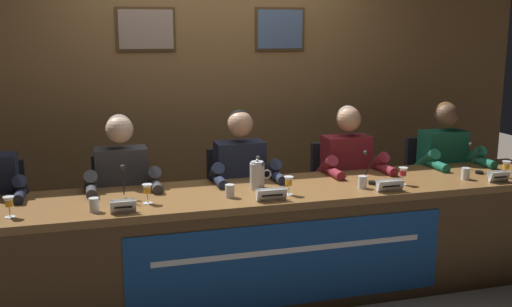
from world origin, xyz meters
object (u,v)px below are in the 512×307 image
at_px(water_cup_center, 230,192).
at_px(panelist_far_right, 448,166).
at_px(chair_left, 123,219).
at_px(nameplate_center, 271,195).
at_px(nameplate_right, 390,186).
at_px(microphone_right, 370,172).
at_px(juice_glass_left, 147,190).
at_px(water_pitcher_central, 257,175).
at_px(chair_center, 236,210).
at_px(juice_glass_right, 403,173).
at_px(water_cup_right, 362,183).
at_px(panelist_left, 123,190).
at_px(panelist_right, 350,173).
at_px(juice_glass_far_left, 9,203).
at_px(microphone_far_right, 476,163).
at_px(water_cup_far_right, 466,174).
at_px(chair_far_right, 432,193).
at_px(chair_right, 339,201).
at_px(conference_table, 261,228).
at_px(juice_glass_far_right, 506,166).
at_px(water_cup_left, 94,206).
at_px(microphone_center, 262,179).
at_px(panelist_center, 243,181).
at_px(nameplate_far_right, 499,177).
at_px(juice_glass_center, 289,182).
at_px(microphone_left, 125,190).

xyz_separation_m(water_cup_center, panelist_far_right, (1.93, 0.49, -0.07)).
distance_m(chair_left, nameplate_center, 1.26).
bearing_deg(nameplate_right, microphone_right, 95.35).
height_order(juice_glass_left, nameplate_right, juice_glass_left).
bearing_deg(water_pitcher_central, nameplate_right, -19.82).
relative_size(chair_center, nameplate_right, 4.98).
distance_m(juice_glass_right, water_pitcher_central, 1.02).
xyz_separation_m(water_cup_right, microphone_right, (0.12, 0.12, 0.04)).
height_order(panelist_left, panelist_right, same).
distance_m(juice_glass_far_left, microphone_far_right, 3.27).
xyz_separation_m(juice_glass_left, water_cup_far_right, (2.26, -0.02, -0.05)).
distance_m(juice_glass_far_left, chair_left, 1.07).
distance_m(chair_far_right, panelist_far_right, 0.34).
height_order(chair_right, microphone_far_right, microphone_far_right).
relative_size(conference_table, microphone_far_right, 21.25).
distance_m(chair_center, chair_right, 0.86).
bearing_deg(juice_glass_far_right, conference_table, 177.95).
bearing_deg(microphone_right, water_cup_left, -174.98).
bearing_deg(panelist_right, water_cup_far_right, -36.82).
bearing_deg(microphone_center, nameplate_right, -19.12).
bearing_deg(juice_glass_right, juice_glass_left, 178.87).
bearing_deg(chair_right, juice_glass_far_left, -162.77).
height_order(panelist_center, microphone_right, panelist_center).
relative_size(juice_glass_left, water_cup_center, 1.46).
height_order(juice_glass_left, panelist_right, panelist_right).
bearing_deg(juice_glass_right, chair_center, 144.88).
height_order(juice_glass_left, nameplate_center, juice_glass_left).
xyz_separation_m(panelist_left, chair_right, (1.72, 0.20, -0.28)).
relative_size(panelist_center, juice_glass_far_right, 10.03).
relative_size(panelist_center, nameplate_center, 6.41).
height_order(chair_center, panelist_center, panelist_center).
xyz_separation_m(panelist_center, microphone_right, (0.82, -0.40, 0.10)).
distance_m(water_cup_left, juice_glass_right, 2.08).
distance_m(microphone_center, nameplate_far_right, 1.69).
relative_size(juice_glass_right, water_cup_far_right, 1.46).
xyz_separation_m(panelist_left, microphone_right, (1.68, -0.40, 0.10)).
relative_size(chair_right, water_pitcher_central, 4.36).
height_order(nameplate_center, chair_right, chair_right).
bearing_deg(juice_glass_center, water_pitcher_central, 128.84).
relative_size(juice_glass_far_left, chair_right, 0.14).
bearing_deg(microphone_left, juice_glass_far_right, -3.35).
height_order(microphone_right, nameplate_far_right, microphone_right).
bearing_deg(juice_glass_far_right, panelist_center, 163.61).
xyz_separation_m(chair_center, water_cup_right, (0.71, -0.72, 0.35)).
xyz_separation_m(juice_glass_far_left, panelist_far_right, (3.25, 0.54, -0.12)).
xyz_separation_m(water_cup_left, chair_center, (1.06, 0.76, -0.35)).
bearing_deg(water_pitcher_central, conference_table, -94.36).
xyz_separation_m(juice_glass_left, juice_glass_far_right, (2.57, -0.06, 0.00)).
bearing_deg(microphone_left, microphone_right, -0.57).
height_order(panelist_center, panelist_right, same).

